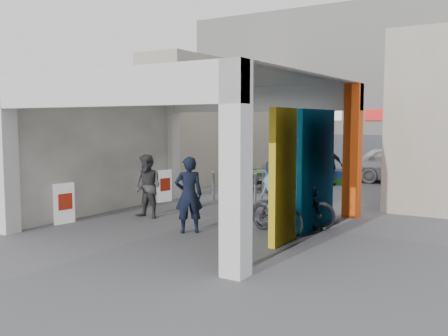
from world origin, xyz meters
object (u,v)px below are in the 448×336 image
Objects in this scene: man_crates at (331,165)px; white_van at (401,164)px; border_collie at (237,209)px; produce_stand at (247,180)px; bicycle_front at (292,207)px; man_back_turned at (148,186)px; cafe_set at (263,182)px; bicycle_rear at (277,213)px; man_with_dog at (189,195)px; man_elderly at (274,188)px.

man_crates reaches higher than white_van.
man_crates is 3.23m from white_van.
produce_stand is at bearing 108.16° from border_collie.
bicycle_front is (1.98, -8.02, -0.28)m from man_crates.
border_collie is at bearing 65.38° from bicycle_front.
border_collie is 2.40m from man_back_turned.
cafe_set is at bearing 133.26° from white_van.
cafe_set is 6.19m from man_back_turned.
border_collie is 0.36× the size of bicycle_front.
border_collie is 1.65m from bicycle_front.
bicycle_rear is (3.63, 0.18, -0.36)m from man_back_turned.
man_with_dog reaches higher than man_back_turned.
bicycle_front is at bearing 11.70° from man_back_turned.
man_back_turned is at bearing 110.43° from bicycle_rear.
man_elderly is (0.92, 2.45, -0.07)m from man_with_dog.
man_elderly is 1.28m from bicycle_front.
white_van reaches higher than bicycle_rear.
bicycle_front is at bearing 6.89° from bicycle_rear.
man_crates is at bearing 118.45° from man_elderly.
white_van is (1.97, 12.05, -0.12)m from man_with_dog.
bicycle_rear reaches higher than border_collie.
bicycle_rear is 0.36× the size of white_van.
man_elderly reaches higher than cafe_set.
cafe_set is at bearing 140.41° from man_elderly.
man_back_turned is 1.06× the size of bicycle_rear.
produce_stand is 0.57× the size of bicycle_front.
cafe_set is 0.88× the size of man_with_dog.
produce_stand is at bearing 52.00° from bicycle_rear.
man_back_turned is (0.66, -6.44, 0.53)m from produce_stand.
man_back_turned is (-1.91, 0.81, -0.04)m from man_with_dog.
bicycle_front is at bearing -56.47° from cafe_set.
man_back_turned is 8.97m from man_crates.
man_elderly is at bearing 100.64° from man_crates.
cafe_set is at bearing 88.37° from man_back_turned.
man_crates reaches higher than bicycle_front.
produce_stand is 0.73× the size of bicycle_rear.
man_with_dog is 12.21m from white_van.
cafe_set is at bearing 101.77° from border_collie.
white_van is (3.71, 5.07, 0.43)m from cafe_set.
bicycle_front reaches higher than border_collie.
border_collie is (2.78, -5.46, -0.02)m from produce_stand.
man_crates is at bearing 29.78° from bicycle_rear.
cafe_set is at bearing 15.84° from bicycle_front.
bicycle_front is (1.83, 1.59, -0.34)m from man_with_dog.
man_elderly is 9.66m from white_van.
man_with_dog is 0.39× the size of white_van.
border_collie is 1.72m from bicycle_rear.
white_van is at bearing 16.27° from bicycle_rear.
produce_stand reaches higher than border_collie.
man_back_turned reaches higher than cafe_set.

